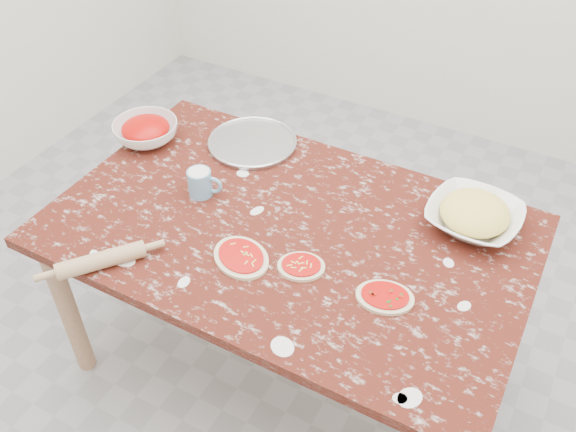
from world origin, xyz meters
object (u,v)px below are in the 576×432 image
Objects in this scene: flour_mug at (201,183)px; rolling_pin at (101,260)px; sauce_bowl at (146,132)px; cheese_bowl at (473,218)px; pizza_tray at (252,143)px; worktable at (288,245)px.

flour_mug is 0.46× the size of rolling_pin.
sauce_bowl is at bearing 116.76° from rolling_pin.
sauce_bowl is 0.70m from rolling_pin.
pizza_tray is at bearing 176.46° from cheese_bowl.
cheese_bowl is at bearing 18.18° from flour_mug.
pizza_tray is 1.12× the size of cheese_bowl.
worktable is at bearing -1.16° from flour_mug.
cheese_bowl is (0.54, 0.30, 0.12)m from worktable.
rolling_pin is (-0.43, -0.44, 0.11)m from worktable.
pizza_tray is 0.35m from flour_mug.
worktable is 0.62m from rolling_pin.
sauce_bowl is 2.01× the size of flour_mug.
worktable is 0.77m from sauce_bowl.
sauce_bowl reaches higher than cheese_bowl.
sauce_bowl reaches higher than pizza_tray.
cheese_bowl is (1.28, 0.12, -0.00)m from sauce_bowl.
rolling_pin is at bearing -134.07° from worktable.
worktable is at bearing 45.93° from rolling_pin.
flour_mug is at bearing 178.84° from worktable.
pizza_tray is at bearing 24.42° from sauce_bowl.
sauce_bowl is at bearing -174.69° from cheese_bowl.
pizza_tray is at bearing 134.83° from worktable.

